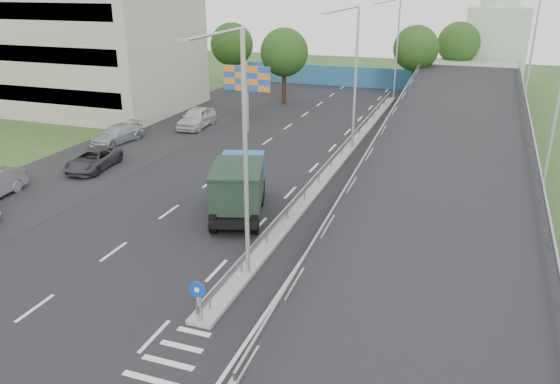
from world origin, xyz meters
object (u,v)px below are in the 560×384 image
at_px(lamp_post_near, 241,146).
at_px(parked_car_c, 93,160).
at_px(billboard, 247,82).
at_px(sign_bollard, 199,301).
at_px(dump_truck, 239,185).
at_px(church, 495,39).
at_px(lamp_post_mid, 353,71).
at_px(lamp_post_far, 396,44).
at_px(parked_car_d, 117,134).
at_px(parked_car_e, 196,118).

relative_size(lamp_post_near, parked_car_c, 2.11).
height_order(billboard, parked_car_c, billboard).
relative_size(sign_bollard, dump_truck, 0.24).
xyz_separation_m(church, dump_truck, (-12.83, -47.73, -3.70)).
bearing_deg(lamp_post_mid, dump_truck, -102.10).
distance_m(lamp_post_far, parked_car_c, 34.21).
height_order(lamp_post_near, parked_car_c, lamp_post_near).
relative_size(lamp_post_near, billboard, 1.83).
height_order(billboard, dump_truck, billboard).
height_order(billboard, parked_car_d, billboard).
bearing_deg(parked_car_c, dump_truck, -23.35).
xyz_separation_m(lamp_post_near, parked_car_c, (-15.15, 9.77, -5.15)).
bearing_deg(billboard, lamp_post_mid, -12.38).
height_order(lamp_post_near, billboard, lamp_post_near).
bearing_deg(dump_truck, parked_car_d, 128.98).
bearing_deg(billboard, parked_car_c, -116.27).
xyz_separation_m(sign_bollard, parked_car_e, (-13.86, 26.01, -0.18)).
distance_m(church, dump_truck, 49.56).
xyz_separation_m(lamp_post_mid, church, (9.89, 34.00, -0.50)).
xyz_separation_m(church, parked_car_c, (-25.04, -44.23, -4.65)).
distance_m(billboard, parked_car_e, 5.89).
xyz_separation_m(lamp_post_far, parked_car_e, (-13.97, -17.82, -4.96)).
height_order(billboard, parked_car_e, billboard).
distance_m(lamp_post_near, dump_truck, 8.10).
distance_m(lamp_post_mid, parked_car_d, 18.73).
relative_size(lamp_post_mid, billboard, 1.83).
distance_m(lamp_post_near, parked_car_d, 24.17).
bearing_deg(lamp_post_far, church, 54.76).
xyz_separation_m(sign_bollard, parked_car_d, (-17.42, 19.65, -0.35)).
distance_m(lamp_post_near, parked_car_c, 18.74).
bearing_deg(parked_car_c, parked_car_d, 104.07).
distance_m(lamp_post_far, dump_truck, 34.12).
xyz_separation_m(lamp_post_near, parked_car_d, (-17.53, 15.83, -5.12)).
bearing_deg(sign_bollard, parked_car_d, 131.55).
bearing_deg(lamp_post_near, sign_bollard, -91.64).
bearing_deg(dump_truck, church, 57.17).
bearing_deg(sign_bollard, parked_car_e, 118.05).
relative_size(dump_truck, parked_car_e, 1.41).
bearing_deg(church, parked_car_c, -119.51).
xyz_separation_m(lamp_post_mid, billboard, (-9.11, 2.00, -1.62)).
height_order(lamp_post_far, parked_car_c, lamp_post_far).
relative_size(lamp_post_far, parked_car_c, 2.11).
xyz_separation_m(sign_bollard, billboard, (-9.00, 25.83, 3.15)).
xyz_separation_m(billboard, dump_truck, (6.17, -15.73, -2.57)).
distance_m(lamp_post_mid, dump_truck, 14.66).
distance_m(parked_car_c, parked_car_d, 6.51).
bearing_deg(parked_car_e, sign_bollard, -65.97).
bearing_deg(billboard, lamp_post_far, 63.16).
bearing_deg(church, parked_car_e, -126.86).
xyz_separation_m(dump_truck, parked_car_c, (-12.21, 3.50, -0.95)).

